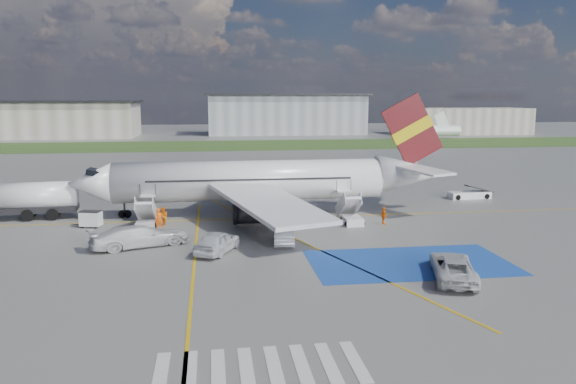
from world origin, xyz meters
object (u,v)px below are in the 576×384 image
Objects in this scene: airliner at (264,180)px; van_white_b at (140,233)px; fuel_tanker at (21,204)px; van_white_a at (453,263)px; car_silver_a at (217,242)px; car_silver_b at (283,234)px; gpu_cart at (91,220)px; belt_loader at (470,195)px.

airliner is 15.55m from van_white_b.
van_white_a is (33.19, -22.45, -0.47)m from fuel_tanker.
van_white_a reaches higher than car_silver_a.
van_white_a is (9.64, -10.18, 0.27)m from car_silver_b.
car_silver_a is (18.30, -14.43, -0.64)m from fuel_tanker.
fuel_tanker is 2.13× the size of car_silver_a.
van_white_a reaches higher than gpu_cart.
gpu_cart is 0.40× the size of car_silver_a.
fuel_tanker reaches higher than car_silver_a.
car_silver_a is 1.09× the size of car_silver_b.
gpu_cart is at bearing -20.17° from car_silver_b.
van_white_a is (25.96, -18.01, 0.34)m from gpu_cart.
van_white_b is at bearing -134.42° from airliner.
car_silver_a is at bearing -10.94° from van_white_a.
fuel_tanker is 23.31m from car_silver_a.
belt_loader is at bearing 12.58° from airliner.
van_white_b reaches higher than van_white_a.
car_silver_a is 6.46m from van_white_b.
gpu_cart is 31.59m from van_white_a.
fuel_tanker reaches higher than van_white_a.
van_white_b is (-11.17, 0.43, 0.37)m from car_silver_b.
car_silver_b is at bearing -29.21° from van_white_a.
airliner is 23.94m from van_white_a.
van_white_b is (-5.91, 2.59, 0.28)m from car_silver_a.
car_silver_a is 5.68m from car_silver_b.
van_white_a is at bearing -137.72° from van_white_b.
airliner reaches higher than car_silver_a.
van_white_a is 23.36m from van_white_b.
van_white_a is (14.89, -8.02, 0.17)m from car_silver_a.
airliner is 7.47× the size of car_silver_a.
belt_loader is 0.97× the size of van_white_a.
fuel_tanker is at bearing -12.53° from car_silver_a.
fuel_tanker is 2.32× the size of car_silver_b.
van_white_a is at bearing -65.07° from airliner.
gpu_cart is 18.10m from car_silver_b.
fuel_tanker is at bearing 177.89° from airliner.
van_white_a is (10.04, -21.60, -2.38)m from airliner.
car_silver_a is at bearing -42.94° from fuel_tanker.
van_white_a is at bearing -121.29° from belt_loader.
car_silver_b is at bearing -32.20° from fuel_tanker.
fuel_tanker is at bearing 25.59° from van_white_b.
gpu_cart is 9.02m from van_white_b.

